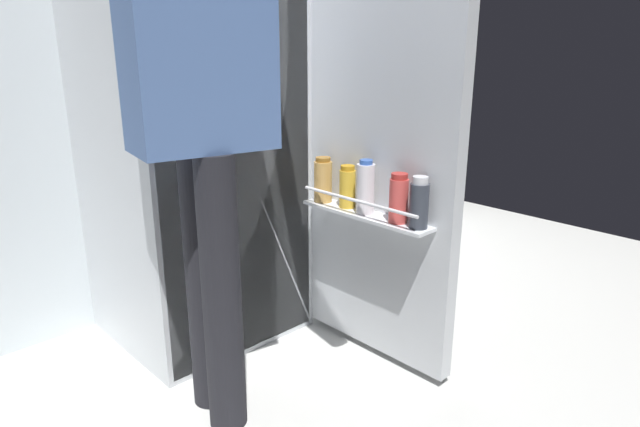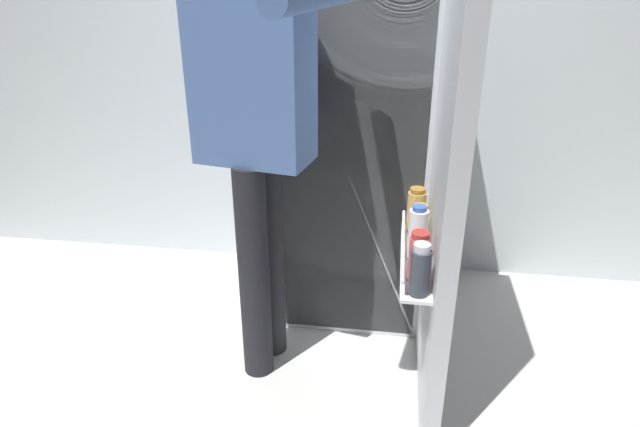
% 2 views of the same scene
% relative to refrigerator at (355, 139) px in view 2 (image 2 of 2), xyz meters
% --- Properties ---
extents(ground_plane, '(5.10, 5.10, 0.00)m').
position_rel_refrigerator_xyz_m(ground_plane, '(-0.03, -0.52, -0.83)').
color(ground_plane, silver).
extents(kitchen_wall, '(4.40, 0.10, 2.55)m').
position_rel_refrigerator_xyz_m(kitchen_wall, '(-0.03, 0.43, 0.44)').
color(kitchen_wall, silver).
rests_on(kitchen_wall, ground_plane).
extents(refrigerator, '(0.76, 1.32, 1.66)m').
position_rel_refrigerator_xyz_m(refrigerator, '(0.00, 0.00, 0.00)').
color(refrigerator, silver).
rests_on(refrigerator, ground_plane).
extents(person, '(0.56, 0.78, 1.77)m').
position_rel_refrigerator_xyz_m(person, '(-0.30, -0.49, 0.24)').
color(person, black).
rests_on(person, ground_plane).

